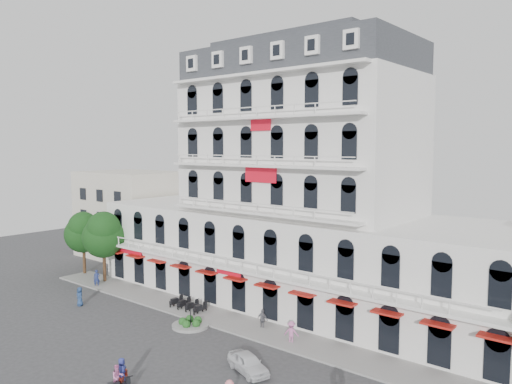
% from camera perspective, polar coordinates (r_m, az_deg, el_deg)
% --- Properties ---
extents(ground, '(120.00, 120.00, 0.00)m').
position_cam_1_polar(ground, '(39.13, -11.09, -18.22)').
color(ground, '#38383A').
rests_on(ground, ground).
extents(sidewalk, '(53.00, 4.00, 0.16)m').
position_cam_1_polar(sidewalk, '(44.91, -1.88, -14.86)').
color(sidewalk, gray).
rests_on(sidewalk, ground).
extents(main_building, '(45.00, 15.00, 25.80)m').
position_cam_1_polar(main_building, '(49.59, 4.97, -1.21)').
color(main_building, silver).
rests_on(main_building, ground).
extents(flank_building_west, '(14.00, 10.00, 12.00)m').
position_cam_1_polar(flank_building_west, '(72.53, -14.05, -2.46)').
color(flank_building_west, beige).
rests_on(flank_building_west, ground).
extents(traffic_island, '(3.20, 3.20, 1.60)m').
position_cam_1_polar(traffic_island, '(44.80, -7.49, -14.72)').
color(traffic_island, gray).
rests_on(traffic_island, ground).
extents(parked_scooter_row, '(4.40, 1.80, 1.10)m').
position_cam_1_polar(parked_scooter_row, '(49.01, -7.78, -13.27)').
color(parked_scooter_row, black).
rests_on(parked_scooter_row, ground).
extents(tree_west_outer, '(4.50, 4.48, 7.76)m').
position_cam_1_polar(tree_west_outer, '(63.77, -19.12, -4.23)').
color(tree_west_outer, '#382314').
rests_on(tree_west_outer, ground).
extents(tree_west_inner, '(4.76, 4.76, 8.25)m').
position_cam_1_polar(tree_west_inner, '(59.28, -17.01, -4.54)').
color(tree_west_inner, '#382314').
rests_on(tree_west_inner, ground).
extents(parked_car, '(4.17, 2.78, 1.32)m').
position_cam_1_polar(parked_car, '(36.24, -0.91, -18.96)').
color(parked_car, white).
rests_on(parked_car, ground).
extents(rider_southwest, '(0.82, 1.64, 2.00)m').
position_cam_1_polar(rider_southwest, '(34.28, -15.55, -20.01)').
color(rider_southwest, black).
rests_on(rider_southwest, ground).
extents(rider_east, '(1.20, 1.41, 2.10)m').
position_cam_1_polar(rider_east, '(34.93, -15.09, -19.44)').
color(rider_east, maroon).
rests_on(rider_east, ground).
extents(pedestrian_left, '(0.99, 0.73, 1.85)m').
position_cam_1_polar(pedestrian_left, '(52.57, -19.49, -11.18)').
color(pedestrian_left, navy).
rests_on(pedestrian_left, ground).
extents(pedestrian_mid, '(1.04, 0.47, 1.74)m').
position_cam_1_polar(pedestrian_mid, '(43.69, 0.76, -14.34)').
color(pedestrian_mid, slate).
rests_on(pedestrian_mid, ground).
extents(pedestrian_right, '(1.32, 1.04, 1.80)m').
position_cam_1_polar(pedestrian_right, '(40.90, 4.07, -15.71)').
color(pedestrian_right, '#BF65A0').
rests_on(pedestrian_right, ground).
extents(pedestrian_far, '(0.79, 0.84, 1.93)m').
position_cam_1_polar(pedestrian_far, '(58.59, -17.74, -9.40)').
color(pedestrian_far, navy).
rests_on(pedestrian_far, ground).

